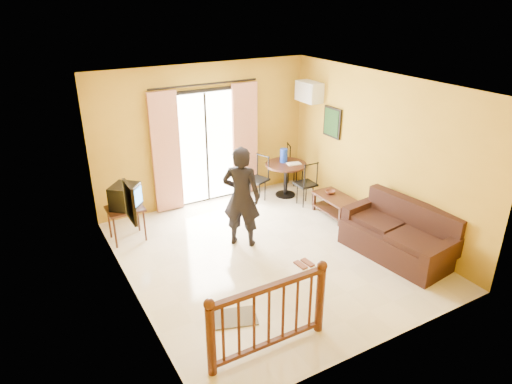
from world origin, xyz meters
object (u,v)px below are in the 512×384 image
television (125,196)px  sofa (400,236)px  dining_table (286,170)px  coffee_table (335,203)px  standing_person (241,197)px

television → sofa: size_ratio=0.31×
television → dining_table: television is taller
coffee_table → sofa: (0.01, -1.65, 0.07)m
television → sofa: 4.64m
standing_person → television: bearing=7.2°
television → dining_table: (3.41, 0.22, -0.25)m
dining_table → television: bearing=-176.3°
television → coffee_table: size_ratio=0.68×
standing_person → dining_table: bearing=-101.4°
dining_table → coffee_table: bearing=-76.4°
dining_table → coffee_table: size_ratio=0.95×
television → sofa: bearing=-85.2°
coffee_table → sofa: 1.65m
television → standing_person: bearing=-83.2°
television → standing_person: size_ratio=0.35×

